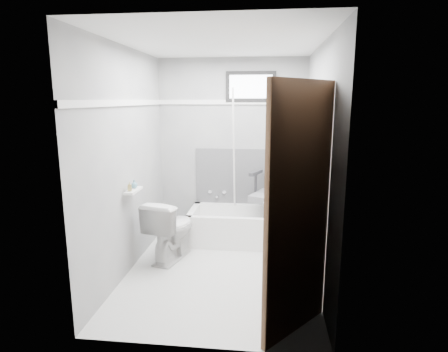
# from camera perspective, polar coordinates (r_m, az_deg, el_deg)

# --- Properties ---
(floor) EXTENTS (2.60, 2.60, 0.00)m
(floor) POSITION_cam_1_polar(r_m,az_deg,el_deg) (4.25, -0.55, -14.31)
(floor) COLOR white
(floor) RESTS_ON ground
(ceiling) EXTENTS (2.60, 2.60, 0.00)m
(ceiling) POSITION_cam_1_polar(r_m,az_deg,el_deg) (3.86, -0.62, 19.72)
(ceiling) COLOR silver
(ceiling) RESTS_ON floor
(wall_back) EXTENTS (2.00, 0.02, 2.40)m
(wall_back) POSITION_cam_1_polar(r_m,az_deg,el_deg) (5.15, 1.19, 4.28)
(wall_back) COLOR gray
(wall_back) RESTS_ON floor
(wall_front) EXTENTS (2.00, 0.02, 2.40)m
(wall_front) POSITION_cam_1_polar(r_m,az_deg,el_deg) (2.62, -4.06, -2.90)
(wall_front) COLOR gray
(wall_front) RESTS_ON floor
(wall_left) EXTENTS (0.02, 2.60, 2.40)m
(wall_left) POSITION_cam_1_polar(r_m,az_deg,el_deg) (4.12, -14.54, 2.07)
(wall_left) COLOR gray
(wall_left) RESTS_ON floor
(wall_right) EXTENTS (0.02, 2.60, 2.40)m
(wall_right) POSITION_cam_1_polar(r_m,az_deg,el_deg) (3.88, 14.23, 1.53)
(wall_right) COLOR gray
(wall_right) RESTS_ON floor
(bathtub) EXTENTS (1.50, 0.70, 0.42)m
(bathtub) POSITION_cam_1_polar(r_m,az_deg,el_deg) (5.00, 3.39, -7.62)
(bathtub) COLOR white
(bathtub) RESTS_ON floor
(office_chair) EXTENTS (0.88, 0.88, 1.16)m
(office_chair) POSITION_cam_1_polar(r_m,az_deg,el_deg) (4.88, 8.01, -2.21)
(office_chair) COLOR #5D5E62
(office_chair) RESTS_ON bathtub
(toilet) EXTENTS (0.58, 0.81, 0.72)m
(toilet) POSITION_cam_1_polar(r_m,az_deg,el_deg) (4.48, -8.09, -8.06)
(toilet) COLOR silver
(toilet) RESTS_ON floor
(door) EXTENTS (0.78, 0.78, 2.00)m
(door) POSITION_cam_1_polar(r_m,az_deg,el_deg) (2.70, 17.17, -7.36)
(door) COLOR #51371E
(door) RESTS_ON floor
(window) EXTENTS (0.66, 0.04, 0.40)m
(window) POSITION_cam_1_polar(r_m,az_deg,el_deg) (5.08, 4.10, 13.42)
(window) COLOR black
(window) RESTS_ON wall_back
(backerboard) EXTENTS (1.50, 0.02, 0.78)m
(backerboard) POSITION_cam_1_polar(r_m,az_deg,el_deg) (5.19, 3.91, -0.16)
(backerboard) COLOR #4C4C4F
(backerboard) RESTS_ON wall_back
(trim_back) EXTENTS (2.00, 0.02, 0.06)m
(trim_back) POSITION_cam_1_polar(r_m,az_deg,el_deg) (5.10, 1.20, 11.19)
(trim_back) COLOR white
(trim_back) RESTS_ON wall_back
(trim_left) EXTENTS (0.02, 2.60, 0.06)m
(trim_left) POSITION_cam_1_polar(r_m,az_deg,el_deg) (4.06, -14.81, 10.73)
(trim_left) COLOR white
(trim_left) RESTS_ON wall_left
(pole) EXTENTS (0.02, 0.47, 1.90)m
(pole) POSITION_cam_1_polar(r_m,az_deg,el_deg) (4.93, 1.54, 2.20)
(pole) COLOR white
(pole) RESTS_ON bathtub
(shelf) EXTENTS (0.10, 0.32, 0.02)m
(shelf) POSITION_cam_1_polar(r_m,az_deg,el_deg) (4.11, -13.63, -2.17)
(shelf) COLOR white
(shelf) RESTS_ON wall_left
(soap_bottle_a) EXTENTS (0.05, 0.05, 0.09)m
(soap_bottle_a) POSITION_cam_1_polar(r_m,az_deg,el_deg) (4.03, -14.20, -1.52)
(soap_bottle_a) COLOR tan
(soap_bottle_a) RESTS_ON shelf
(soap_bottle_b) EXTENTS (0.09, 0.09, 0.09)m
(soap_bottle_b) POSITION_cam_1_polar(r_m,az_deg,el_deg) (4.16, -13.52, -1.17)
(soap_bottle_b) COLOR teal
(soap_bottle_b) RESTS_ON shelf
(faucet) EXTENTS (0.26, 0.10, 0.16)m
(faucet) POSITION_cam_1_polar(r_m,az_deg,el_deg) (5.27, -1.04, -2.76)
(faucet) COLOR silver
(faucet) RESTS_ON wall_back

